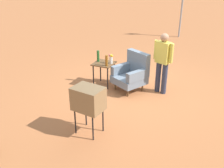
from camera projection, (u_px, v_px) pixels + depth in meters
The scene contains 9 objects.
ground_plane at pixel (135, 88), 7.31m from camera, with size 60.00×60.00×0.00m, color #B76B3D.
armchair at pixel (132, 73), 7.06m from camera, with size 1.03×1.04×1.06m.
side_table at pixel (104, 66), 7.30m from camera, with size 0.56×0.56×0.67m.
tv_on_stand at pixel (88, 99), 5.08m from camera, with size 0.65×0.51×1.03m.
person_standing at pixel (163, 60), 6.72m from camera, with size 0.54×0.33×1.64m.
road_sign at pixel (182, 8), 11.99m from camera, with size 0.33×0.33×2.44m.
bottle_tall_amber at pixel (107, 61), 7.00m from camera, with size 0.07×0.07×0.30m, color brown.
bottle_wine_green at pixel (98, 56), 7.31m from camera, with size 0.07×0.07×0.32m, color #1E5623.
flower_vase at pixel (111, 58), 7.17m from camera, with size 0.15×0.09×0.27m.
Camera 1 is at (2.12, -6.27, 3.19)m, focal length 41.22 mm.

